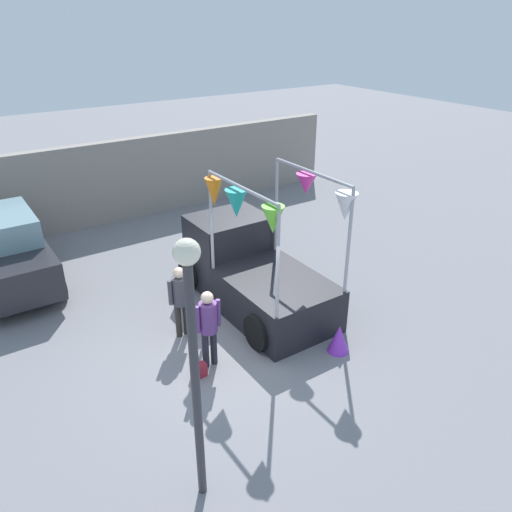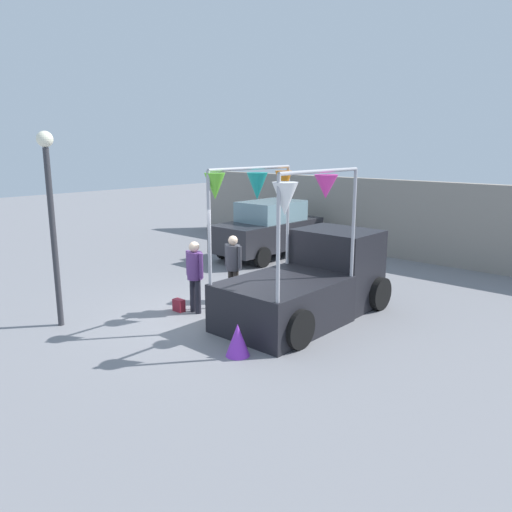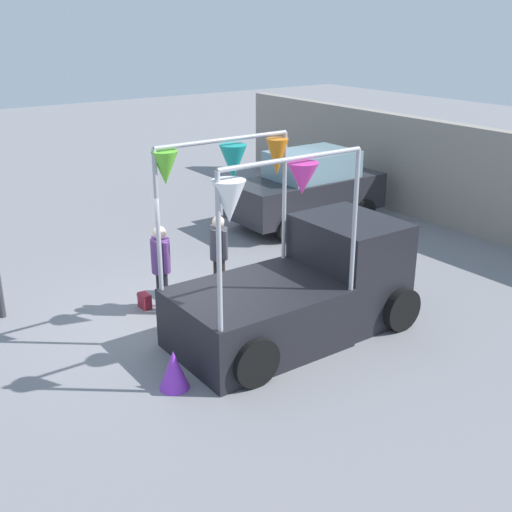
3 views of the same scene
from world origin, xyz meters
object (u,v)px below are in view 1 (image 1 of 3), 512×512
(handbag, at_px, (199,371))
(street_lamp, at_px, (193,343))
(vendor_truck, at_px, (250,267))
(person_customer, at_px, (208,322))
(parked_car, at_px, (6,251))
(folded_kite_bundle_violet, at_px, (339,339))
(person_vendor, at_px, (180,295))

(handbag, relative_size, street_lamp, 0.07)
(vendor_truck, relative_size, person_customer, 2.49)
(vendor_truck, height_order, parked_car, vendor_truck)
(parked_car, xyz_separation_m, street_lamp, (1.08, -7.98, 1.65))
(handbag, height_order, folded_kite_bundle_violet, folded_kite_bundle_violet)
(person_customer, bearing_deg, parked_car, 114.96)
(vendor_truck, relative_size, parked_car, 1.02)
(street_lamp, bearing_deg, vendor_truck, 49.47)
(folded_kite_bundle_violet, bearing_deg, street_lamp, -160.36)
(person_customer, relative_size, folded_kite_bundle_violet, 2.73)
(person_vendor, relative_size, street_lamp, 0.40)
(person_customer, relative_size, street_lamp, 0.41)
(parked_car, height_order, street_lamp, street_lamp)
(vendor_truck, bearing_deg, person_vendor, -167.33)
(person_vendor, xyz_separation_m, folded_kite_bundle_violet, (2.36, -2.28, -0.67))
(parked_car, height_order, person_customer, parked_car)
(person_vendor, distance_m, folded_kite_bundle_violet, 3.34)
(vendor_truck, bearing_deg, handbag, -141.89)
(person_customer, distance_m, street_lamp, 3.29)
(person_customer, bearing_deg, handbag, -150.26)
(handbag, distance_m, folded_kite_bundle_violet, 2.86)
(street_lamp, xyz_separation_m, folded_kite_bundle_violet, (3.86, 1.38, -2.30))
(person_customer, height_order, person_vendor, person_customer)
(person_customer, height_order, handbag, person_customer)
(vendor_truck, relative_size, handbag, 14.53)
(handbag, height_order, street_lamp, street_lamp)
(vendor_truck, distance_m, parked_car, 6.01)
(person_vendor, bearing_deg, parked_car, 120.89)
(person_customer, relative_size, handbag, 5.85)
(parked_car, relative_size, folded_kite_bundle_violet, 6.67)
(street_lamp, bearing_deg, handbag, 63.08)
(parked_car, xyz_separation_m, person_customer, (2.57, -5.53, 0.04))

